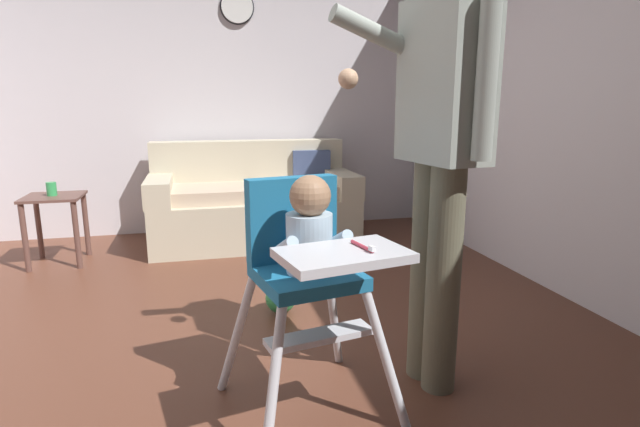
{
  "coord_description": "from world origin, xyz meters",
  "views": [
    {
      "loc": [
        0.0,
        -2.12,
        1.18
      ],
      "look_at": [
        0.45,
        -0.32,
        0.78
      ],
      "focal_mm": 28.05,
      "sensor_mm": 36.0,
      "label": 1
    }
  ],
  "objects_px": {
    "adult_standing": "(440,150)",
    "sippy_cup": "(51,189)",
    "side_table": "(55,214)",
    "wall_clock": "(237,7)",
    "toy_ball": "(280,298)",
    "couch": "(254,203)",
    "high_chair": "(306,252)"
  },
  "relations": [
    {
      "from": "high_chair",
      "to": "wall_clock",
      "type": "relative_size",
      "value": 3.11
    },
    {
      "from": "side_table",
      "to": "wall_clock",
      "type": "relative_size",
      "value": 1.71
    },
    {
      "from": "couch",
      "to": "high_chair",
      "type": "distance_m",
      "value": 2.59
    },
    {
      "from": "couch",
      "to": "wall_clock",
      "type": "relative_size",
      "value": 5.72
    },
    {
      "from": "couch",
      "to": "side_table",
      "type": "distance_m",
      "value": 1.54
    },
    {
      "from": "high_chair",
      "to": "sippy_cup",
      "type": "bearing_deg",
      "value": -158.58
    },
    {
      "from": "couch",
      "to": "high_chair",
      "type": "xyz_separation_m",
      "value": [
        -0.09,
        -2.57,
        0.31
      ]
    },
    {
      "from": "high_chair",
      "to": "toy_ball",
      "type": "bearing_deg",
      "value": 166.13
    },
    {
      "from": "toy_ball",
      "to": "wall_clock",
      "type": "distance_m",
      "value": 2.85
    },
    {
      "from": "side_table",
      "to": "wall_clock",
      "type": "bearing_deg",
      "value": 27.79
    },
    {
      "from": "toy_ball",
      "to": "wall_clock",
      "type": "height_order",
      "value": "wall_clock"
    },
    {
      "from": "toy_ball",
      "to": "side_table",
      "type": "xyz_separation_m",
      "value": [
        -1.48,
        1.32,
        0.29
      ]
    },
    {
      "from": "adult_standing",
      "to": "sippy_cup",
      "type": "distance_m",
      "value": 2.99
    },
    {
      "from": "side_table",
      "to": "couch",
      "type": "bearing_deg",
      "value": 11.11
    },
    {
      "from": "high_chair",
      "to": "couch",
      "type": "bearing_deg",
      "value": 167.21
    },
    {
      "from": "wall_clock",
      "to": "adult_standing",
      "type": "bearing_deg",
      "value": -80.24
    },
    {
      "from": "high_chair",
      "to": "sippy_cup",
      "type": "relative_size",
      "value": 9.44
    },
    {
      "from": "couch",
      "to": "wall_clock",
      "type": "xyz_separation_m",
      "value": [
        -0.05,
        0.48,
        1.7
      ]
    },
    {
      "from": "sippy_cup",
      "to": "wall_clock",
      "type": "xyz_separation_m",
      "value": [
        1.47,
        0.77,
        1.46
      ]
    },
    {
      "from": "adult_standing",
      "to": "wall_clock",
      "type": "xyz_separation_m",
      "value": [
        -0.51,
        2.97,
        1.02
      ]
    },
    {
      "from": "adult_standing",
      "to": "toy_ball",
      "type": "relative_size",
      "value": 9.88
    },
    {
      "from": "toy_ball",
      "to": "adult_standing",
      "type": "bearing_deg",
      "value": -60.14
    },
    {
      "from": "side_table",
      "to": "sippy_cup",
      "type": "distance_m",
      "value": 0.19
    },
    {
      "from": "wall_clock",
      "to": "couch",
      "type": "bearing_deg",
      "value": -84.48
    },
    {
      "from": "toy_ball",
      "to": "side_table",
      "type": "distance_m",
      "value": 2.0
    },
    {
      "from": "adult_standing",
      "to": "side_table",
      "type": "bearing_deg",
      "value": -55.26
    },
    {
      "from": "couch",
      "to": "sippy_cup",
      "type": "bearing_deg",
      "value": -78.93
    },
    {
      "from": "sippy_cup",
      "to": "wall_clock",
      "type": "relative_size",
      "value": 0.33
    },
    {
      "from": "adult_standing",
      "to": "sippy_cup",
      "type": "bearing_deg",
      "value": -55.19
    },
    {
      "from": "high_chair",
      "to": "wall_clock",
      "type": "height_order",
      "value": "wall_clock"
    },
    {
      "from": "high_chair",
      "to": "side_table",
      "type": "distance_m",
      "value": 2.69
    },
    {
      "from": "adult_standing",
      "to": "couch",
      "type": "bearing_deg",
      "value": -86.69
    }
  ]
}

